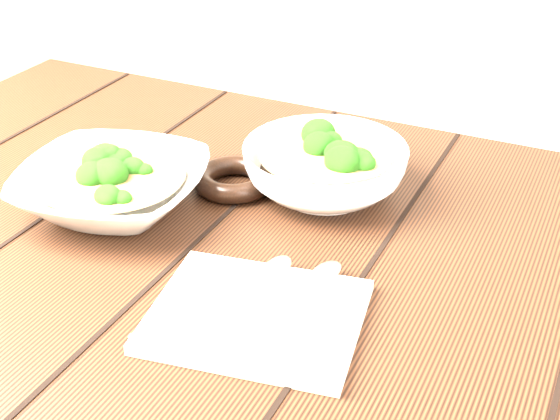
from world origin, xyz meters
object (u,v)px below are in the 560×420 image
trivet (234,179)px  napkin (256,316)px  table (229,312)px  soup_bowl_back (325,168)px  soup_bowl_front (112,186)px

trivet → napkin: (0.15, -0.24, -0.01)m
table → trivet: (-0.04, 0.10, 0.13)m
trivet → napkin: trivet is taller
soup_bowl_back → trivet: soup_bowl_back is taller
soup_bowl_front → trivet: size_ratio=2.51×
trivet → table: bearing=-66.8°
trivet → napkin: size_ratio=0.52×
table → trivet: trivet is taller
soup_bowl_back → trivet: 0.12m
soup_bowl_back → napkin: size_ratio=1.07×
soup_bowl_front → trivet: 0.16m
soup_bowl_front → soup_bowl_back: bearing=34.1°
soup_bowl_back → trivet: (-0.11, -0.04, -0.02)m
soup_bowl_back → trivet: size_ratio=2.07×
table → soup_bowl_back: size_ratio=5.37×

